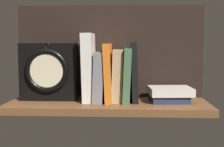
{
  "coord_description": "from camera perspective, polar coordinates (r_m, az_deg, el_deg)",
  "views": [
    {
      "loc": [
        7.25,
        -113.18,
        21.52
      ],
      "look_at": [
        1.34,
        2.93,
        10.24
      ],
      "focal_mm": 50.54,
      "sensor_mm": 36.0,
      "label": 1
    }
  ],
  "objects": [
    {
      "name": "framed_clock",
      "position": [
        1.2,
        -11.42,
        0.34
      ],
      "size": [
        21.44,
        6.76,
        21.69
      ],
      "color": "black",
      "rests_on": "ground_plane"
    },
    {
      "name": "book_orange_pandolfini",
      "position": [
        1.17,
        -0.63,
        0.2
      ],
      "size": [
        3.32,
        16.86,
        21.38
      ],
      "primitive_type": "cube",
      "rotation": [
        0.0,
        -0.04,
        0.0
      ],
      "color": "orange",
      "rests_on": "ground_plane"
    },
    {
      "name": "book_green_romantic",
      "position": [
        1.17,
        2.74,
        -0.22
      ],
      "size": [
        3.31,
        16.06,
        19.73
      ],
      "primitive_type": "cube",
      "rotation": [
        0.0,
        0.04,
        0.0
      ],
      "color": "#476B44",
      "rests_on": "ground_plane"
    },
    {
      "name": "ground_plane",
      "position": [
        1.16,
        -0.74,
        -5.81
      ],
      "size": [
        73.03,
        25.11,
        2.5
      ],
      "primitive_type": "cube",
      "color": "brown"
    },
    {
      "name": "book_white_catcher",
      "position": [
        1.17,
        -4.22,
        1.13
      ],
      "size": [
        4.49,
        14.08,
        25.14
      ],
      "primitive_type": "cube",
      "rotation": [
        0.0,
        -0.02,
        0.0
      ],
      "color": "silver",
      "rests_on": "ground_plane"
    },
    {
      "name": "book_gray_chess",
      "position": [
        1.17,
        -2.25,
        -0.58
      ],
      "size": [
        4.24,
        15.66,
        18.16
      ],
      "primitive_type": "cube",
      "rotation": [
        0.0,
        0.03,
        0.0
      ],
      "color": "gray",
      "rests_on": "ground_plane"
    },
    {
      "name": "book_stack_side",
      "position": [
        1.18,
        10.39,
        -3.67
      ],
      "size": [
        16.2,
        13.88,
        5.37
      ],
      "color": "#232D4C",
      "rests_on": "ground_plane"
    },
    {
      "name": "book_black_skeptic",
      "position": [
        1.17,
        4.06,
        0.29
      ],
      "size": [
        2.99,
        13.3,
        21.81
      ],
      "primitive_type": "cube",
      "rotation": [
        0.0,
        -0.04,
        0.0
      ],
      "color": "black",
      "rests_on": "ground_plane"
    },
    {
      "name": "back_panel",
      "position": [
        1.25,
        -0.4,
        3.97
      ],
      "size": [
        73.03,
        1.2,
        36.16
      ],
      "primitive_type": "cube",
      "color": "black",
      "rests_on": "ground_plane"
    },
    {
      "name": "book_tan_shortstories",
      "position": [
        1.17,
        1.04,
        -0.35
      ],
      "size": [
        4.35,
        12.8,
        19.17
      ],
      "primitive_type": "cube",
      "rotation": [
        0.0,
        0.03,
        0.0
      ],
      "color": "tan",
      "rests_on": "ground_plane"
    }
  ]
}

